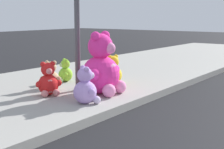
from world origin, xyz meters
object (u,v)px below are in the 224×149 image
plush_tan (51,77)px  plush_lavender (86,88)px  sign_pole (77,7)px  plush_pink_large (102,69)px  plush_yellow (112,72)px  plush_red (48,82)px  plush_lime (65,72)px

plush_tan → plush_lavender: plush_lavender is taller
sign_pole → plush_pink_large: 1.34m
plush_pink_large → plush_yellow: bearing=24.8°
sign_pole → plush_pink_large: size_ratio=2.60×
plush_yellow → plush_lavender: size_ratio=0.99×
plush_yellow → plush_lavender: plush_lavender is taller
plush_pink_large → plush_red: bearing=133.8°
plush_pink_large → plush_yellow: 1.02m
plush_red → plush_tan: 0.63m
sign_pole → plush_lavender: 1.80m
plush_red → plush_yellow: (1.63, -0.34, 0.00)m
plush_lavender → plush_pink_large: bearing=17.5°
plush_pink_large → sign_pole: bearing=95.8°
plush_yellow → plush_lavender: bearing=-158.5°
sign_pole → plush_tan: size_ratio=5.38×
plush_lime → plush_lavender: plush_lavender is taller
plush_yellow → plush_tan: bearing=146.9°
sign_pole → plush_lavender: size_ratio=4.77×
plush_lime → plush_tan: 0.77m
sign_pole → plush_tan: (-0.20, 0.59, -1.46)m
plush_tan → plush_lavender: size_ratio=0.89×
plush_lime → plush_tan: plush_tan is taller
sign_pole → plush_lime: 1.80m
plush_pink_large → plush_lavender: bearing=-162.5°
plush_lime → plush_red: 1.38m
plush_lavender → plush_red: bearing=87.6°
plush_pink_large → plush_red: plush_pink_large is taller
plush_pink_large → plush_lime: bearing=72.9°
plush_lime → plush_yellow: 1.15m
plush_pink_large → plush_lavender: 0.83m
plush_pink_large → plush_tan: plush_pink_large is taller
plush_tan → plush_lavender: (-0.50, -1.42, 0.03)m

